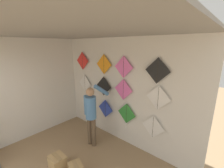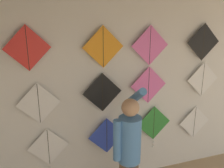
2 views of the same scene
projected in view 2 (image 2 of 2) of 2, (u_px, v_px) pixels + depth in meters
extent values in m
cube|color=silver|center=(125.00, 93.00, 3.61)|extent=(4.53, 0.06, 2.80)
cylinder|color=#4C7FB7|center=(130.00, 140.00, 2.99)|extent=(0.28, 0.28, 0.58)
sphere|color=tan|center=(130.00, 108.00, 2.87)|extent=(0.21, 0.21, 0.21)
cylinder|color=#4C7FB7|center=(117.00, 140.00, 2.91)|extent=(0.10, 0.10, 0.52)
cylinder|color=#4C7FB7|center=(136.00, 97.00, 3.12)|extent=(0.10, 0.48, 0.38)
cube|color=white|center=(48.00, 147.00, 3.38)|extent=(0.55, 0.01, 0.55)
cylinder|color=black|center=(48.00, 147.00, 3.37)|extent=(0.01, 0.01, 0.53)
sphere|color=white|center=(50.00, 168.00, 3.46)|extent=(0.04, 0.04, 0.04)
cube|color=blue|center=(107.00, 136.00, 3.62)|extent=(0.55, 0.01, 0.55)
cylinder|color=black|center=(107.00, 136.00, 3.62)|extent=(0.01, 0.01, 0.53)
cube|color=#338C38|center=(154.00, 123.00, 3.82)|extent=(0.55, 0.01, 0.55)
cylinder|color=black|center=(154.00, 123.00, 3.82)|extent=(0.01, 0.01, 0.53)
sphere|color=white|center=(153.00, 142.00, 3.91)|extent=(0.04, 0.04, 0.04)
sphere|color=white|center=(153.00, 146.00, 3.93)|extent=(0.04, 0.04, 0.04)
cube|color=white|center=(194.00, 122.00, 4.08)|extent=(0.55, 0.01, 0.55)
cylinder|color=black|center=(195.00, 122.00, 4.07)|extent=(0.01, 0.01, 0.53)
cube|color=white|center=(39.00, 104.00, 3.16)|extent=(0.55, 0.01, 0.55)
cylinder|color=black|center=(39.00, 104.00, 3.16)|extent=(0.01, 0.01, 0.53)
cube|color=black|center=(102.00, 92.00, 3.40)|extent=(0.55, 0.01, 0.55)
cylinder|color=black|center=(102.00, 92.00, 3.40)|extent=(0.01, 0.01, 0.53)
cube|color=pink|center=(149.00, 85.00, 3.60)|extent=(0.55, 0.01, 0.55)
cylinder|color=black|center=(149.00, 85.00, 3.60)|extent=(0.01, 0.01, 0.53)
cube|color=white|center=(203.00, 79.00, 3.88)|extent=(0.55, 0.01, 0.55)
cylinder|color=black|center=(203.00, 79.00, 3.88)|extent=(0.01, 0.01, 0.53)
cube|color=red|center=(27.00, 48.00, 2.93)|extent=(0.55, 0.01, 0.55)
cylinder|color=black|center=(27.00, 48.00, 2.92)|extent=(0.01, 0.01, 0.53)
cube|color=orange|center=(103.00, 47.00, 3.22)|extent=(0.55, 0.01, 0.55)
cylinder|color=black|center=(103.00, 47.00, 3.22)|extent=(0.01, 0.01, 0.53)
cube|color=pink|center=(150.00, 45.00, 3.42)|extent=(0.55, 0.01, 0.55)
cylinder|color=black|center=(150.00, 45.00, 3.42)|extent=(0.01, 0.01, 0.53)
cube|color=black|center=(203.00, 42.00, 3.69)|extent=(0.55, 0.01, 0.55)
cylinder|color=black|center=(203.00, 42.00, 3.68)|extent=(0.01, 0.01, 0.53)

